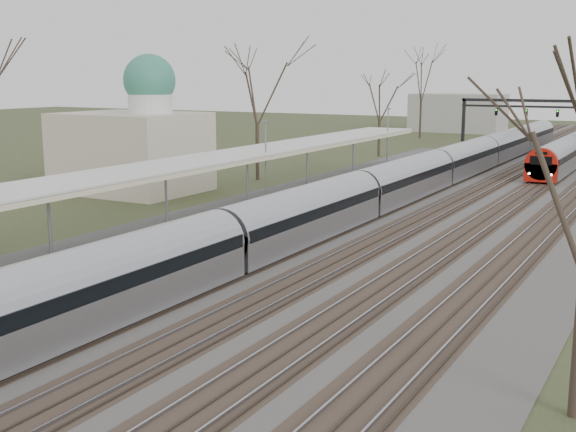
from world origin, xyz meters
name	(u,v)px	position (x,y,z in m)	size (l,w,h in m)	color
track_bed	(482,184)	(0.26, 55.00, 0.06)	(24.00, 160.00, 0.22)	#474442
platform	(276,200)	(-9.05, 37.50, 0.50)	(3.50, 69.00, 1.00)	#9E9B93
canopy	(238,156)	(-9.05, 32.99, 3.93)	(4.10, 50.00, 3.11)	slate
dome_building	(134,143)	(-21.71, 38.00, 3.72)	(10.00, 8.00, 10.30)	beige
signal_gantry	(552,110)	(0.29, 84.99, 4.91)	(21.00, 0.59, 6.08)	black
tree_west_far	(257,85)	(-17.00, 48.00, 8.02)	(5.50, 5.50, 11.33)	#2D231C
train_near	(436,169)	(-2.50, 51.38, 1.48)	(2.62, 90.21, 3.05)	#AFB2BA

